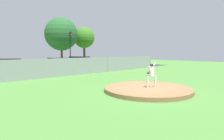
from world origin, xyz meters
TOP-DOWN VIEW (x-y plane):
  - ground_plane at (0.00, 6.00)m, footprint 80.00×80.00m
  - asphalt_strip at (0.00, 14.50)m, footprint 44.00×7.00m
  - pitchers_mound at (0.00, 0.00)m, footprint 5.37×5.37m
  - pitcher_youth at (0.21, -0.12)m, footprint 0.78×0.32m
  - baseball at (0.28, 0.59)m, footprint 0.07×0.07m
  - chainlink_fence at (0.00, 10.00)m, footprint 30.43×0.07m
  - parked_car_white at (2.06, 14.62)m, footprint 2.20×4.61m
  - parked_car_charcoal at (-3.49, 14.83)m, footprint 1.92×4.78m
  - parked_car_champagne at (5.20, 14.60)m, footprint 1.83×4.66m
  - traffic_light_far at (6.67, 18.96)m, footprint 0.28×0.46m
  - tree_broad_right at (7.84, 23.60)m, footprint 5.70×5.70m
  - tree_bushy_near at (13.66, 24.84)m, footprint 4.17×4.17m

SIDE VIEW (x-z plane):
  - ground_plane at x=0.00m, z-range 0.00..0.00m
  - asphalt_strip at x=0.00m, z-range 0.00..0.01m
  - pitchers_mound at x=0.00m, z-range 0.00..0.24m
  - baseball at x=0.28m, z-range 0.24..0.31m
  - parked_car_white at x=2.06m, z-range -0.04..1.65m
  - parked_car_charcoal at x=-3.49m, z-range -0.04..1.70m
  - parked_car_champagne at x=5.20m, z-range -0.05..1.75m
  - chainlink_fence at x=0.00m, z-range -0.05..1.85m
  - pitcher_youth at x=0.21m, z-range 0.34..1.90m
  - traffic_light_far at x=6.67m, z-range 0.96..6.43m
  - tree_bushy_near at x=13.66m, z-range 1.53..8.83m
  - tree_broad_right at x=7.84m, z-range 1.30..9.60m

